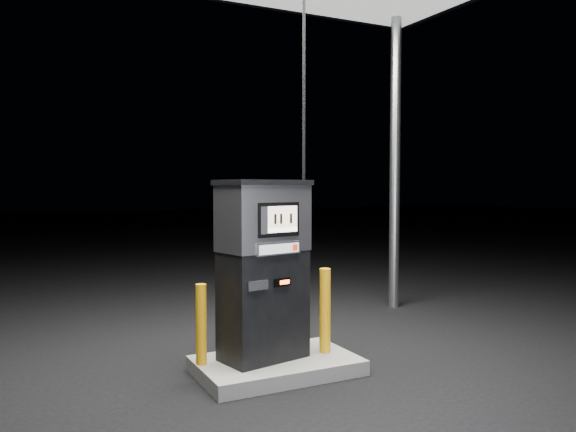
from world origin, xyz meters
name	(u,v)px	position (x,y,z in m)	size (l,w,h in m)	color
ground	(276,373)	(0.00, 0.00, 0.00)	(80.00, 80.00, 0.00)	black
pump_island	(276,366)	(0.00, 0.00, 0.07)	(1.60, 1.00, 0.15)	slate
fuel_dispenser	(264,268)	(-0.12, 0.05, 1.08)	(1.04, 0.71, 3.76)	black
bollard_left	(201,324)	(-0.74, 0.16, 0.55)	(0.11, 0.11, 0.79)	#F4A60D
bollard_right	(325,310)	(0.55, -0.04, 0.59)	(0.12, 0.12, 0.89)	#F4A60D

